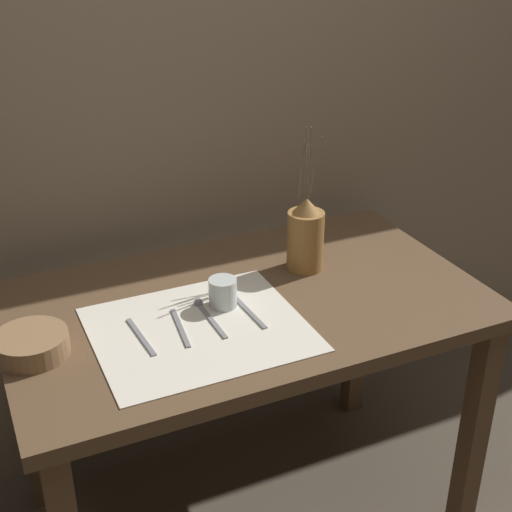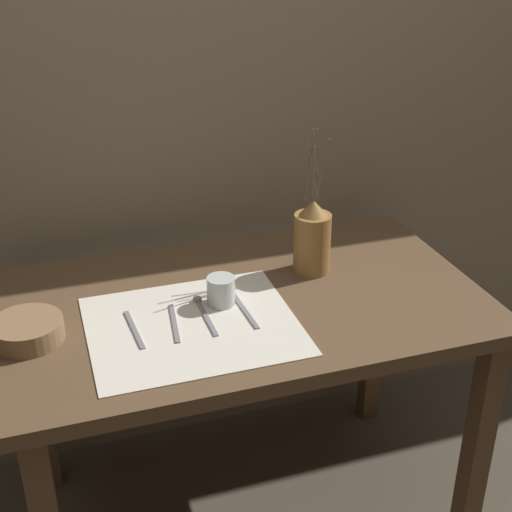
% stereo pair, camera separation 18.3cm
% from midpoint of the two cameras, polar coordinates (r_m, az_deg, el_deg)
% --- Properties ---
extents(ground_plane, '(12.00, 12.00, 0.00)m').
position_cam_midpoint_polar(ground_plane, '(2.36, 1.61, -19.80)').
color(ground_plane, brown).
extents(stone_wall_back, '(7.00, 0.06, 2.40)m').
position_cam_midpoint_polar(stone_wall_back, '(2.14, -2.41, 12.94)').
color(stone_wall_back, gray).
rests_on(stone_wall_back, ground_plane).
extents(wooden_table, '(1.25, 0.75, 0.77)m').
position_cam_midpoint_polar(wooden_table, '(1.93, 1.86, -6.14)').
color(wooden_table, brown).
rests_on(wooden_table, ground_plane).
extents(linen_cloth, '(0.51, 0.44, 0.00)m').
position_cam_midpoint_polar(linen_cloth, '(1.76, -2.14, -5.67)').
color(linen_cloth, silver).
rests_on(linen_cloth, wooden_table).
extents(pitcher_with_flowers, '(0.10, 0.10, 0.42)m').
position_cam_midpoint_polar(pitcher_with_flowers, '(1.99, 7.16, 1.35)').
color(pitcher_with_flowers, olive).
rests_on(pitcher_with_flowers, wooden_table).
extents(wooden_bowl, '(0.17, 0.17, 0.05)m').
position_cam_midpoint_polar(wooden_bowl, '(1.75, -15.02, -5.87)').
color(wooden_bowl, '#8E6B47').
rests_on(wooden_bowl, wooden_table).
extents(glass_tumbler_near, '(0.07, 0.07, 0.08)m').
position_cam_midpoint_polar(glass_tumbler_near, '(1.83, 0.04, -2.88)').
color(glass_tumbler_near, silver).
rests_on(glass_tumbler_near, wooden_table).
extents(knife_center, '(0.02, 0.18, 0.00)m').
position_cam_midpoint_polar(knife_center, '(1.75, -6.78, -5.95)').
color(knife_center, gray).
rests_on(knife_center, wooden_table).
extents(fork_outer, '(0.03, 0.18, 0.00)m').
position_cam_midpoint_polar(fork_outer, '(1.77, -3.61, -5.45)').
color(fork_outer, gray).
rests_on(fork_outer, wooden_table).
extents(spoon_inner, '(0.02, 0.19, 0.02)m').
position_cam_midpoint_polar(spoon_inner, '(1.83, -1.59, -4.13)').
color(spoon_inner, gray).
rests_on(spoon_inner, wooden_table).
extents(fork_inner, '(0.02, 0.18, 0.00)m').
position_cam_midpoint_polar(fork_inner, '(1.81, 2.02, -4.50)').
color(fork_inner, gray).
rests_on(fork_inner, wooden_table).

